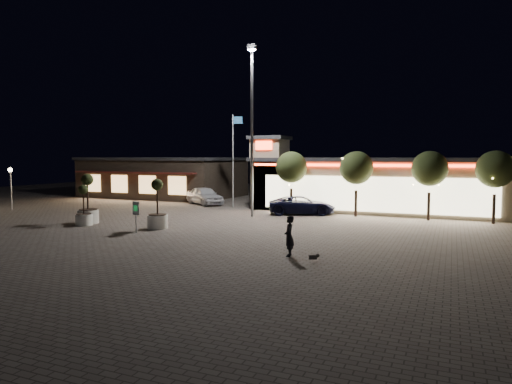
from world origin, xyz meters
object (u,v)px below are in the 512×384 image
at_px(white_sedan, 205,196).
at_px(pedestrian, 289,236).
at_px(valet_sign, 136,211).
at_px(planter_left, 88,208).
at_px(planter_mid, 84,213).
at_px(pickup_truck, 302,205).

bearing_deg(white_sedan, pedestrian, -106.58).
bearing_deg(pedestrian, valet_sign, -116.45).
height_order(white_sedan, planter_left, planter_left).
xyz_separation_m(white_sedan, valet_sign, (4.23, -15.28, 0.46)).
xyz_separation_m(planter_left, planter_mid, (0.43, -0.83, -0.21)).
xyz_separation_m(planter_left, valet_sign, (5.35, -1.87, 0.27)).
bearing_deg(pickup_truck, planter_left, 109.96).
relative_size(pickup_truck, planter_mid, 1.93).
distance_m(planter_mid, valet_sign, 5.05).
bearing_deg(white_sedan, valet_sign, -130.27).
xyz_separation_m(pickup_truck, pedestrian, (3.96, -14.32, 0.19)).
xyz_separation_m(pedestrian, valet_sign, (-10.11, 2.32, 0.39)).
bearing_deg(valet_sign, planter_mid, 168.07).
bearing_deg(pedestrian, pickup_truck, -178.04).
relative_size(pickup_truck, pedestrian, 2.82).
bearing_deg(valet_sign, pickup_truck, 62.88).
distance_m(white_sedan, pedestrian, 22.70).
height_order(white_sedan, planter_mid, planter_mid).
relative_size(pickup_truck, planter_left, 1.54).
xyz_separation_m(white_sedan, planter_left, (-1.12, -13.42, 0.20)).
bearing_deg(pickup_truck, valet_sign, 131.44).
relative_size(pedestrian, valet_sign, 0.97).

